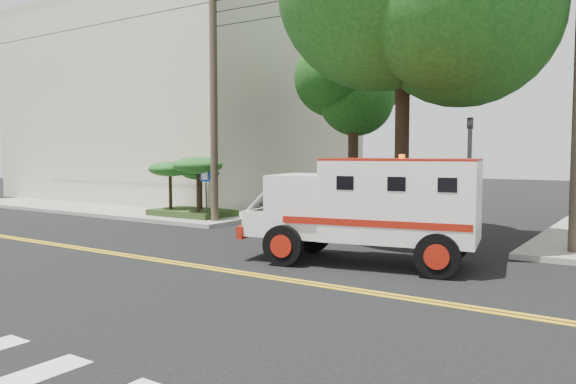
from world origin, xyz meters
The scene contains 9 objects.
ground centered at (0.00, 0.00, 0.00)m, with size 100.00×100.00×0.00m, color black.
sidewalk_nw centered at (-13.50, 13.50, 0.07)m, with size 17.00×17.00×0.15m, color gray.
building_left centered at (-15.50, 15.00, 5.15)m, with size 16.00×14.00×10.00m, color beige.
utility_pole_left centered at (-5.60, 6.00, 4.50)m, with size 0.28×0.28×9.00m, color #382D23.
tree_left centered at (-2.68, 11.79, 5.73)m, with size 4.48×4.20×7.70m.
traffic_signal centered at (3.80, 5.60, 2.23)m, with size 0.15×0.18×3.60m.
accessibility_sign centered at (-6.20, 6.17, 1.37)m, with size 0.45×0.10×2.02m.
palm_planter centered at (-7.44, 6.62, 1.65)m, with size 3.52×2.63×2.36m.
armored_truck centered at (2.39, 2.53, 1.44)m, with size 5.84×3.11×2.53m.
Camera 1 is at (8.17, -9.57, 2.66)m, focal length 35.00 mm.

